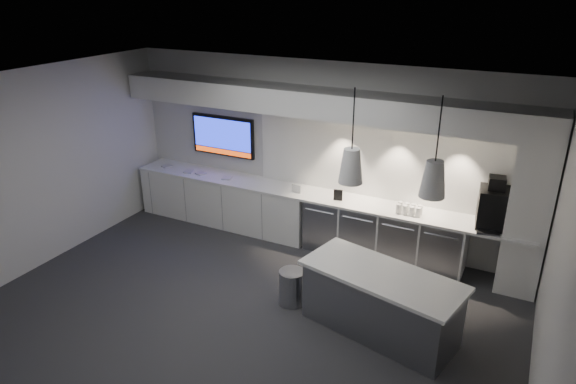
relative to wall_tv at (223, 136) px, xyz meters
The scene contains 28 objects.
floor 3.47m from the wall_tv, 52.18° to the right, with size 7.00×7.00×0.00m, color #2F2F31.
ceiling 3.42m from the wall_tv, 52.18° to the right, with size 7.00×7.00×0.00m, color black.
wall_back 1.90m from the wall_tv, ahead, with size 7.00×7.00×0.00m, color silver.
wall_front 5.30m from the wall_tv, 68.99° to the right, with size 7.00×7.00×0.00m, color silver.
wall_left 2.92m from the wall_tv, 123.17° to the right, with size 7.00×7.00×0.00m, color silver.
wall_right 5.93m from the wall_tv, 24.38° to the right, with size 7.00×7.00×0.00m, color silver.
back_counter 2.04m from the wall_tv, ahead, with size 6.80×0.65×0.04m, color white.
left_base_cabinets 1.17m from the wall_tv, 61.19° to the right, with size 3.30×0.63×0.86m, color white.
fridge_unit_a 2.45m from the wall_tv, ahead, with size 0.60×0.61×0.85m, color gray.
fridge_unit_b 3.01m from the wall_tv, ahead, with size 0.60×0.61×0.85m, color gray.
fridge_unit_c 3.60m from the wall_tv, ahead, with size 0.60×0.61×0.85m, color gray.
fridge_unit_d 4.21m from the wall_tv, ahead, with size 0.60×0.61×0.85m, color gray.
backsplash 3.10m from the wall_tv, ahead, with size 4.60×0.03×1.30m, color white.
soffit 2.09m from the wall_tv, ahead, with size 6.90×0.60×0.40m, color white.
column 5.11m from the wall_tv, ahead, with size 0.55×0.55×2.60m, color white.
wall_tv is the anchor object (origin of this frame).
island 4.33m from the wall_tv, 29.85° to the right, with size 2.12×1.28×0.84m.
bin 3.38m from the wall_tv, 40.51° to the right, with size 0.35×0.35×0.50m, color gray.
coffee_machine 4.66m from the wall_tv, ahead, with size 0.46×0.62×0.74m.
sign_black 2.46m from the wall_tv, ahead, with size 0.14×0.02×0.18m, color black.
sign_white 1.78m from the wall_tv, 12.55° to the right, with size 0.18×0.02×0.14m, color white.
cup_cluster 3.57m from the wall_tv, ahead, with size 0.38×0.18×0.15m, color white, non-canonical shape.
tray_a 1.30m from the wall_tv, 163.95° to the right, with size 0.16×0.16×0.03m, color #B7B7B7.
tray_b 0.92m from the wall_tv, 145.44° to the right, with size 0.16×0.16×0.03m, color #B7B7B7.
tray_c 0.79m from the wall_tv, 129.41° to the right, with size 0.16×0.16×0.03m, color #B7B7B7.
tray_d 0.78m from the wall_tv, 51.99° to the right, with size 0.16×0.16×0.03m, color #B7B7B7.
pendant_left 3.82m from the wall_tv, 33.40° to the right, with size 0.29×0.29×1.11m.
pendant_right 4.63m from the wall_tv, 26.93° to the right, with size 0.29×0.29×1.11m.
Camera 1 is at (3.10, -4.95, 4.13)m, focal length 32.00 mm.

